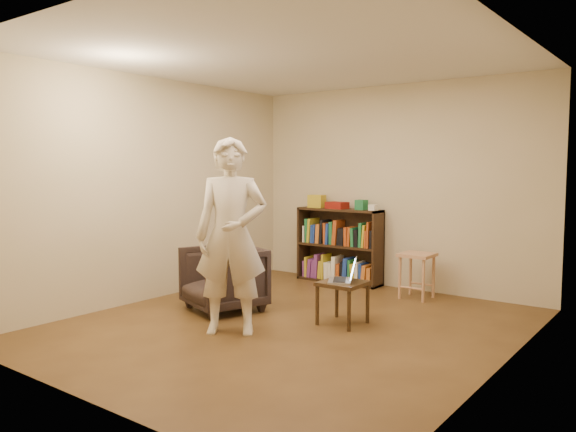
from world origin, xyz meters
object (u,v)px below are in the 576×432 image
Objects in this scene: armchair at (223,278)px; person at (231,236)px; stool at (417,262)px; laptop at (345,276)px; bookshelf at (340,250)px; side_table at (343,289)px.

person reaches higher than armchair.
laptop is (-0.11, -1.46, 0.05)m from stool.
armchair is at bearing 104.53° from person.
stool is at bearing -12.15° from bookshelf.
laptop reaches higher than side_table.
armchair is at bearing -129.19° from stool.
laptop is at bearing 21.62° from side_table.
laptop is at bearing 17.38° from person.
laptop is at bearing -56.83° from bookshelf.
armchair is 1.39m from laptop.
bookshelf reaches higher than side_table.
laptop is 1.21m from person.
bookshelf reaches higher than stool.
person reaches higher than laptop.
stool is 1.27× the size of side_table.
person is (0.64, -0.56, 0.57)m from armchair.
armchair reaches higher than laptop.
bookshelf is at bearing -175.87° from laptop.
person is at bearing -80.84° from bookshelf.
person is at bearing -67.54° from laptop.
person is at bearing -127.85° from side_table.
stool reaches higher than side_table.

